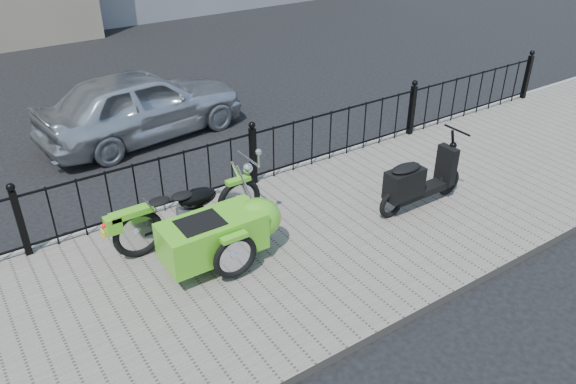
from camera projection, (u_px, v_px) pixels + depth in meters
ground at (299, 225)px, 8.31m from camera, size 120.00×120.00×0.00m
sidewalk at (319, 238)px, 7.92m from camera, size 30.00×3.80×0.12m
curb at (250, 182)px, 9.32m from camera, size 30.00×0.10×0.12m
iron_fence at (253, 157)px, 8.95m from camera, size 14.11×0.11×1.08m
motorcycle_sidecar at (220, 226)px, 7.21m from camera, size 2.28×1.48×0.98m
scooter at (417, 182)px, 8.31m from camera, size 1.64×0.48×1.11m
spare_tire at (194, 247)px, 7.13m from camera, size 0.50×0.42×0.57m
sedan_car at (141, 104)px, 10.71m from camera, size 4.13×2.08×1.35m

